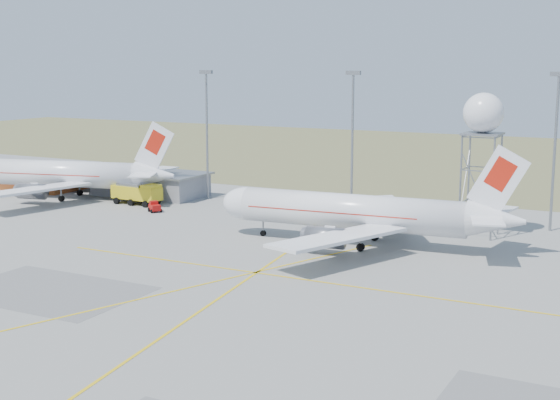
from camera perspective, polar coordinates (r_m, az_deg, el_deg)
The scene contains 12 objects.
ground at distance 55.05m, azimuth -12.35°, elevation -13.26°, with size 400.00×400.00×0.00m, color gray.
grass_strip at distance 182.66m, azimuth 17.15°, elevation 2.74°, with size 400.00×120.00×0.03m, color #5E6638.
building_orange at distance 148.80m, azimuth -19.20°, elevation 1.92°, with size 33.00×12.00×4.30m.
building_grey at distance 130.24m, azimuth -9.47°, elevation 1.19°, with size 19.00×10.00×3.90m.
mast_a at distance 124.99m, azimuth -5.38°, elevation 5.58°, with size 2.20×0.50×20.50m.
mast_b at distance 113.31m, azimuth 5.32°, elevation 5.13°, with size 2.20×0.50×20.50m.
mast_c at distance 105.86m, azimuth 19.50°, elevation 4.27°, with size 2.20×0.50×20.50m.
airliner_main at distance 93.50m, azimuth 5.62°, elevation -0.94°, with size 37.48×36.32×12.75m.
airliner_far at distance 130.47m, azimuth -15.68°, elevation 1.82°, with size 37.06×35.34×12.72m.
radar_tower at distance 100.15m, azimuth 14.53°, elevation 3.10°, with size 4.97×4.97×18.00m.
fire_truck at distance 122.29m, azimuth -10.36°, elevation 0.41°, with size 8.39×3.72×3.29m.
baggage_tug at distance 115.81m, azimuth -9.15°, elevation -0.58°, with size 2.46×2.41×1.58m.
Camera 1 is at (33.17, -38.34, 21.46)m, focal length 50.00 mm.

